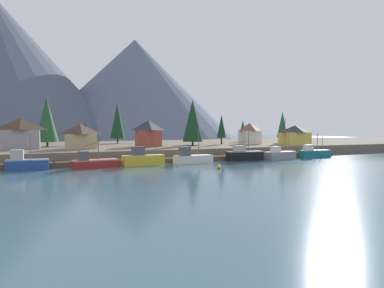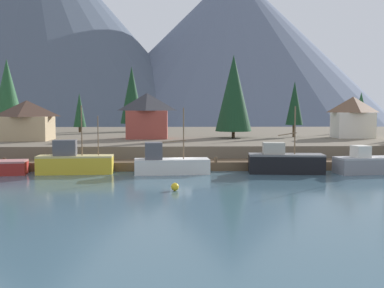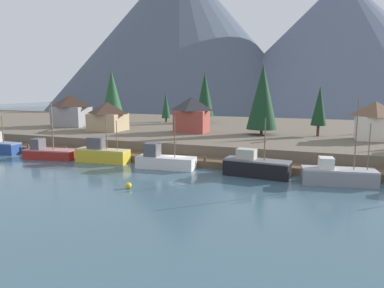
% 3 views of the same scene
% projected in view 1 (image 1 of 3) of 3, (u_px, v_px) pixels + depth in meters
% --- Properties ---
extents(ground_plane, '(400.00, 400.00, 1.00)m').
position_uv_depth(ground_plane, '(165.00, 157.00, 89.45)').
color(ground_plane, '#3D5B6B').
extents(dock, '(80.00, 4.00, 1.60)m').
position_uv_depth(dock, '(191.00, 159.00, 72.88)').
color(dock, brown).
rests_on(dock, ground_plane).
extents(shoreline_bank, '(400.00, 56.00, 2.50)m').
position_uv_depth(shoreline_bank, '(152.00, 148.00, 100.37)').
color(shoreline_bank, '#665B4C').
rests_on(shoreline_bank, ground_plane).
extents(mountain_central_peak, '(134.67, 134.67, 66.34)m').
position_uv_depth(mountain_central_peak, '(135.00, 90.00, 220.01)').
color(mountain_central_peak, slate).
rests_on(mountain_central_peak, ground_plane).
extents(fishing_boat_blue, '(6.87, 2.33, 6.41)m').
position_uv_depth(fishing_boat_blue, '(26.00, 163.00, 56.98)').
color(fishing_boat_blue, navy).
rests_on(fishing_boat_blue, ground_plane).
extents(fishing_boat_red, '(8.51, 3.99, 8.95)m').
position_uv_depth(fishing_boat_red, '(94.00, 163.00, 60.62)').
color(fishing_boat_red, maroon).
rests_on(fishing_boat_red, ground_plane).
extents(fishing_boat_yellow, '(8.28, 2.75, 7.49)m').
position_uv_depth(fishing_boat_yellow, '(143.00, 159.00, 64.97)').
color(fishing_boat_yellow, gold).
rests_on(fishing_boat_yellow, ground_plane).
extents(fishing_boat_white, '(8.38, 3.39, 7.25)m').
position_uv_depth(fishing_boat_white, '(192.00, 158.00, 68.79)').
color(fishing_boat_white, silver).
rests_on(fishing_boat_white, ground_plane).
extents(fishing_boat_black, '(8.40, 3.49, 7.43)m').
position_uv_depth(fishing_boat_black, '(244.00, 155.00, 73.85)').
color(fishing_boat_black, black).
rests_on(fishing_boat_black, ground_plane).
extents(fishing_boat_grey, '(8.52, 4.04, 9.69)m').
position_uv_depth(fishing_boat_grey, '(280.00, 155.00, 77.35)').
color(fishing_boat_grey, gray).
rests_on(fishing_boat_grey, ground_plane).
extents(fishing_boat_teal, '(8.29, 2.72, 5.94)m').
position_uv_depth(fishing_boat_teal, '(314.00, 153.00, 82.47)').
color(fishing_boat_teal, '#196B70').
rests_on(fishing_boat_teal, ground_plane).
extents(house_red, '(6.44, 4.70, 6.93)m').
position_uv_depth(house_red, '(148.00, 133.00, 85.92)').
color(house_red, '#9E4238').
rests_on(house_red, shoreline_bank).
extents(house_tan, '(7.02, 5.91, 5.78)m').
position_uv_depth(house_tan, '(80.00, 136.00, 76.33)').
color(house_tan, tan).
rests_on(house_tan, shoreline_bank).
extents(house_yellow, '(8.31, 5.25, 5.64)m').
position_uv_depth(house_yellow, '(295.00, 135.00, 93.91)').
color(house_yellow, gold).
rests_on(house_yellow, shoreline_bank).
extents(house_white, '(6.03, 4.64, 6.43)m').
position_uv_depth(house_white, '(250.00, 133.00, 99.38)').
color(house_white, silver).
rests_on(house_white, shoreline_bank).
extents(house_grey, '(8.24, 5.38, 7.14)m').
position_uv_depth(house_grey, '(21.00, 133.00, 75.21)').
color(house_grey, gray).
rests_on(house_grey, shoreline_bank).
extents(conifer_near_left, '(3.05, 3.05, 7.59)m').
position_uv_depth(conifer_near_left, '(243.00, 129.00, 116.90)').
color(conifer_near_left, '#4C3823').
rests_on(conifer_near_left, shoreline_bank).
extents(conifer_near_right, '(4.53, 4.53, 12.66)m').
position_uv_depth(conifer_near_right, '(117.00, 121.00, 102.78)').
color(conifer_near_right, '#4C3823').
rests_on(conifer_near_right, shoreline_bank).
extents(conifer_mid_left, '(5.61, 5.61, 12.94)m').
position_uv_depth(conifer_mid_left, '(47.00, 119.00, 84.99)').
color(conifer_mid_left, '#4C3823').
rests_on(conifer_mid_left, shoreline_bank).
extents(conifer_mid_right, '(3.48, 3.48, 10.20)m').
position_uv_depth(conifer_mid_right, '(282.00, 125.00, 107.02)').
color(conifer_mid_right, '#4C3823').
rests_on(conifer_mid_right, shoreline_bank).
extents(conifer_back_left, '(2.74, 2.74, 8.92)m').
position_uv_depth(conifer_back_left, '(221.00, 126.00, 97.57)').
color(conifer_back_left, '#4C3823').
rests_on(conifer_back_left, shoreline_bank).
extents(conifer_back_right, '(5.68, 5.68, 12.93)m').
position_uv_depth(conifer_back_right, '(193.00, 121.00, 92.42)').
color(conifer_back_right, '#4C3823').
rests_on(conifer_back_right, shoreline_bank).
extents(conifer_centre, '(2.35, 2.35, 7.47)m').
position_uv_depth(conifer_centre, '(86.00, 130.00, 96.95)').
color(conifer_centre, '#4C3823').
rests_on(conifer_centre, shoreline_bank).
extents(channel_buoy, '(0.70, 0.70, 0.70)m').
position_uv_depth(channel_buoy, '(219.00, 167.00, 59.33)').
color(channel_buoy, gold).
rests_on(channel_buoy, ground_plane).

